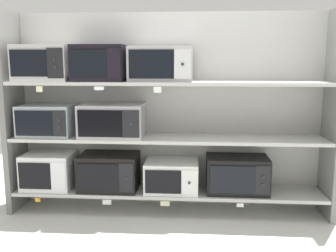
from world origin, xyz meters
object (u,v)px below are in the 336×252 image
microwave_7 (101,63)px  microwave_5 (113,120)px  microwave_1 (109,171)px  microwave_3 (237,174)px  microwave_0 (49,170)px  microwave_4 (48,120)px  microwave_8 (161,64)px  microwave_6 (45,63)px  microwave_2 (172,176)px

microwave_7 → microwave_5: bearing=-0.2°
microwave_1 → microwave_3: (1.18, -0.00, -0.00)m
microwave_0 → microwave_5: (0.62, -0.00, 0.49)m
microwave_4 → microwave_5: microwave_5 is taller
microwave_4 → microwave_5: size_ratio=0.85×
microwave_7 → microwave_8: bearing=-0.0°
microwave_0 → microwave_6: microwave_6 is taller
microwave_2 → microwave_3: size_ratio=0.87×
microwave_1 → microwave_5: microwave_5 is taller
microwave_0 → microwave_7: 1.13m
microwave_0 → microwave_6: size_ratio=0.93×
microwave_1 → microwave_6: 1.14m
microwave_1 → microwave_6: (-0.56, 0.00, 1.00)m
microwave_3 → microwave_8: size_ratio=1.00×
microwave_6 → microwave_5: bearing=-0.0°
microwave_0 → microwave_7: size_ratio=1.00×
microwave_3 → microwave_5: bearing=-180.0°
microwave_1 → microwave_2: (0.59, -0.00, -0.03)m
microwave_4 → microwave_5: (0.61, 0.00, 0.01)m
microwave_6 → microwave_7: 0.51m
microwave_6 → microwave_7: (0.51, 0.00, -0.00)m
microwave_4 → microwave_7: microwave_7 is taller
microwave_0 → microwave_4: size_ratio=0.94×
microwave_1 → microwave_4: bearing=-180.0°
microwave_4 → microwave_0: bearing=178.7°
microwave_6 → microwave_7: bearing=0.0°
microwave_3 → microwave_8: (-0.70, -0.00, 0.99)m
microwave_7 → microwave_8: size_ratio=0.82×
microwave_0 → microwave_2: size_ratio=0.94×
microwave_1 → microwave_8: microwave_8 is taller
microwave_6 → microwave_8: size_ratio=0.88×
microwave_5 → microwave_6: size_ratio=1.17×
microwave_0 → microwave_5: microwave_5 is taller
microwave_1 → microwave_4: size_ratio=1.11×
microwave_2 → microwave_6: microwave_6 is taller
microwave_2 → microwave_6: (-1.14, 0.00, 1.03)m
microwave_1 → microwave_5: size_ratio=0.94×
microwave_4 → microwave_7: 0.73m
microwave_2 → microwave_5: (-0.54, -0.00, 0.51)m
microwave_7 → microwave_3: bearing=-0.0°
microwave_6 → microwave_8: 1.05m
microwave_2 → microwave_8: size_ratio=0.87×
microwave_6 → microwave_8: bearing=-0.0°
microwave_5 → microwave_2: bearing=0.0°
microwave_3 → microwave_8: 1.21m
microwave_3 → microwave_8: microwave_8 is taller
microwave_5 → microwave_1: bearing=179.8°
microwave_1 → microwave_5: bearing=-0.2°
microwave_5 → microwave_8: bearing=-0.0°
microwave_2 → microwave_4: (-1.15, -0.00, 0.51)m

